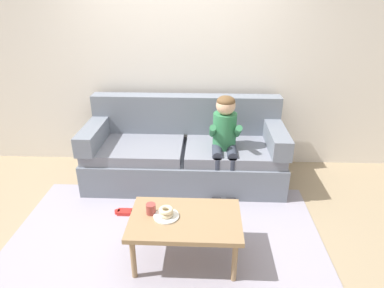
% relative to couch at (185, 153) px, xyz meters
% --- Properties ---
extents(ground, '(10.00, 10.00, 0.00)m').
position_rel_couch_xyz_m(ground, '(-0.11, -0.85, -0.35)').
color(ground, '#9E896B').
extents(wall_back, '(8.00, 0.10, 2.80)m').
position_rel_couch_xyz_m(wall_back, '(-0.11, 0.55, 1.05)').
color(wall_back, silver).
rests_on(wall_back, ground).
extents(area_rug, '(2.89, 1.74, 0.01)m').
position_rel_couch_xyz_m(area_rug, '(-0.11, -1.10, -0.34)').
color(area_rug, '#9993A3').
rests_on(area_rug, ground).
extents(couch, '(2.28, 0.90, 0.97)m').
position_rel_couch_xyz_m(couch, '(0.00, 0.00, 0.00)').
color(couch, slate).
rests_on(couch, ground).
extents(coffee_table, '(0.91, 0.58, 0.43)m').
position_rel_couch_xyz_m(coffee_table, '(0.09, -1.37, 0.03)').
color(coffee_table, '#937551').
rests_on(coffee_table, ground).
extents(person_child, '(0.34, 0.58, 1.10)m').
position_rel_couch_xyz_m(person_child, '(0.45, -0.21, 0.32)').
color(person_child, '#337A4C').
rests_on(person_child, ground).
extents(plate, '(0.21, 0.21, 0.01)m').
position_rel_couch_xyz_m(plate, '(-0.06, -1.36, 0.09)').
color(plate, white).
rests_on(plate, coffee_table).
extents(donut, '(0.17, 0.17, 0.04)m').
position_rel_couch_xyz_m(donut, '(-0.06, -1.36, 0.11)').
color(donut, beige).
rests_on(donut, plate).
extents(donut_second, '(0.16, 0.16, 0.04)m').
position_rel_couch_xyz_m(donut_second, '(-0.06, -1.36, 0.15)').
color(donut_second, beige).
rests_on(donut_second, donut).
extents(mug, '(0.08, 0.08, 0.09)m').
position_rel_couch_xyz_m(mug, '(-0.20, -1.32, 0.13)').
color(mug, '#993D38').
rests_on(mug, coffee_table).
extents(toy_controller, '(0.23, 0.09, 0.05)m').
position_rel_couch_xyz_m(toy_controller, '(-0.57, -0.77, -0.32)').
color(toy_controller, red).
rests_on(toy_controller, ground).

